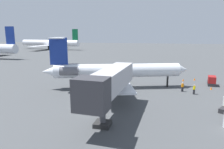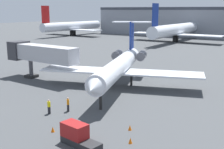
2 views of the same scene
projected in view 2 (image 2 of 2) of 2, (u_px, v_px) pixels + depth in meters
ground_plane at (115, 94)px, 41.88m from camera, size 400.00×400.00×0.10m
regional_jet at (120, 65)px, 44.57m from camera, size 24.91×27.03×9.59m
jet_bridge at (38, 53)px, 49.49m from camera, size 14.62×3.67×6.18m
ground_crew_marshaller at (68, 104)px, 34.29m from camera, size 0.47×0.47×1.69m
ground_crew_loader at (49, 107)px, 33.48m from camera, size 0.48×0.42×1.69m
baggage_tug_trailing at (77, 136)px, 25.85m from camera, size 4.17×2.01×1.90m
traffic_cone_near at (130, 128)px, 29.02m from camera, size 0.36×0.36×0.55m
traffic_cone_mid at (53, 129)px, 28.60m from camera, size 0.36×0.36×0.55m
traffic_cone_far at (130, 141)px, 26.15m from camera, size 0.36×0.36×0.55m
parked_airliner_west_end at (72, 26)px, 133.56m from camera, size 30.20×35.73×13.18m
parked_airliner_west_mid at (176, 30)px, 106.73m from camera, size 33.62×39.97×13.54m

